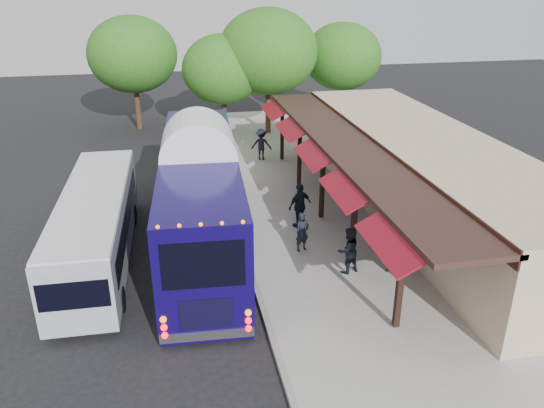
{
  "coord_description": "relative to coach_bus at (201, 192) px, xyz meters",
  "views": [
    {
      "loc": [
        -2.49,
        -16.21,
        9.98
      ],
      "look_at": [
        1.23,
        2.22,
        1.8
      ],
      "focal_mm": 35.0,
      "sensor_mm": 36.0,
      "label": 1
    }
  ],
  "objects": [
    {
      "name": "station_shelter",
      "position": [
        9.83,
        1.16,
        -0.41
      ],
      "size": [
        8.15,
        20.0,
        3.6
      ],
      "color": "tan",
      "rests_on": "ground"
    },
    {
      "name": "curb",
      "position": [
        1.5,
        1.16,
        -2.18
      ],
      "size": [
        0.2,
        40.0,
        0.16
      ],
      "primitive_type": "cube",
      "color": "gray",
      "rests_on": "ground"
    },
    {
      "name": "ped_b",
      "position": [
        4.85,
        -3.41,
        -1.24
      ],
      "size": [
        1.0,
        0.88,
        1.73
      ],
      "primitive_type": "imported",
      "rotation": [
        0.0,
        0.0,
        3.44
      ],
      "color": "black",
      "rests_on": "sidewalk"
    },
    {
      "name": "tree_far",
      "position": [
        -2.98,
        18.37,
        2.81
      ],
      "size": [
        5.93,
        5.93,
        7.59
      ],
      "color": "#382314",
      "rests_on": "ground"
    },
    {
      "name": "tree_mid",
      "position": [
        5.6,
        15.17,
        3.19
      ],
      "size": [
        6.37,
        6.37,
        8.15
      ],
      "color": "#382314",
      "rests_on": "ground"
    },
    {
      "name": "ped_c",
      "position": [
        4.1,
        0.55,
        -1.13
      ],
      "size": [
        1.23,
        0.92,
        1.94
      ],
      "primitive_type": "imported",
      "rotation": [
        0.0,
        0.0,
        3.59
      ],
      "color": "black",
      "rests_on": "sidewalk"
    },
    {
      "name": "sidewalk",
      "position": [
        6.45,
        1.16,
        -2.18
      ],
      "size": [
        10.0,
        40.0,
        0.15
      ],
      "primitive_type": "cube",
      "color": "#9E9B93",
      "rests_on": "ground"
    },
    {
      "name": "tree_right",
      "position": [
        11.35,
        17.39,
        2.41
      ],
      "size": [
        5.47,
        5.47,
        7.0
      ],
      "color": "#382314",
      "rests_on": "ground"
    },
    {
      "name": "ped_d",
      "position": [
        4.11,
        9.58,
        -1.2
      ],
      "size": [
        1.3,
        0.95,
        1.8
      ],
      "primitive_type": "imported",
      "rotation": [
        0.0,
        0.0,
        2.88
      ],
      "color": "black",
      "rests_on": "sidewalk"
    },
    {
      "name": "sign_board",
      "position": [
        6.27,
        -3.68,
        -1.29
      ],
      "size": [
        0.2,
        0.54,
        1.21
      ],
      "rotation": [
        0.0,
        0.0,
        -0.29
      ],
      "color": "black",
      "rests_on": "sidewalk"
    },
    {
      "name": "city_bus",
      "position": [
        -3.91,
        -0.49,
        -0.74
      ],
      "size": [
        2.46,
        10.25,
        2.74
      ],
      "rotation": [
        0.0,
        0.0,
        -0.02
      ],
      "color": "#94979C",
      "rests_on": "ground"
    },
    {
      "name": "coach_bus",
      "position": [
        0.0,
        0.0,
        0.0
      ],
      "size": [
        3.58,
        13.24,
        4.2
      ],
      "rotation": [
        0.0,
        0.0,
        -0.06
      ],
      "color": "#10064C",
      "rests_on": "ground"
    },
    {
      "name": "tree_left",
      "position": [
        2.65,
        15.23,
        2.15
      ],
      "size": [
        5.16,
        5.16,
        6.61
      ],
      "color": "#382314",
      "rests_on": "ground"
    },
    {
      "name": "ground",
      "position": [
        1.45,
        -2.84,
        -2.25
      ],
      "size": [
        90.0,
        90.0,
        0.0
      ],
      "primitive_type": "plane",
      "color": "black",
      "rests_on": "ground"
    },
    {
      "name": "ped_a",
      "position": [
        3.68,
        -1.5,
        -1.33
      ],
      "size": [
        0.65,
        0.53,
        1.55
      ],
      "primitive_type": "imported",
      "rotation": [
        0.0,
        0.0,
        0.33
      ],
      "color": "black",
      "rests_on": "sidewalk"
    }
  ]
}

